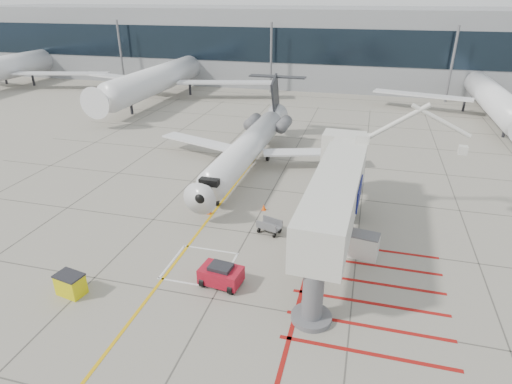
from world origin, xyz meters
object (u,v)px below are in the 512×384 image
(regional_jet, at_px, (241,140))
(jet_bridge, at_px, (334,205))
(spill_bin, at_px, (71,284))
(pushback_tug, at_px, (221,274))

(regional_jet, xyz_separation_m, jet_bridge, (9.94, -12.03, 0.14))
(jet_bridge, bearing_deg, spill_bin, -148.19)
(regional_jet, relative_size, pushback_tug, 11.34)
(pushback_tug, xyz_separation_m, spill_bin, (-8.39, -3.19, -0.05))
(spill_bin, bearing_deg, pushback_tug, 31.53)
(pushback_tug, bearing_deg, spill_bin, -152.20)
(jet_bridge, xyz_separation_m, spill_bin, (-14.55, -8.16, -3.23))
(pushback_tug, distance_m, spill_bin, 8.97)
(regional_jet, height_order, spill_bin, regional_jet)
(jet_bridge, relative_size, spill_bin, 12.29)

